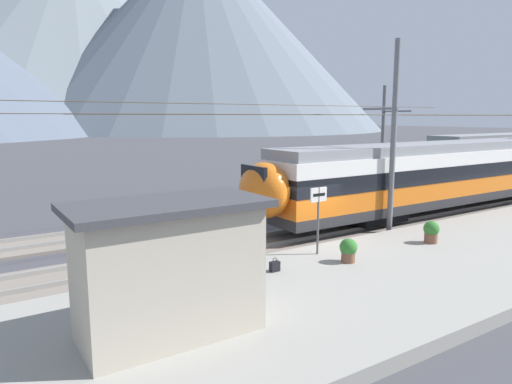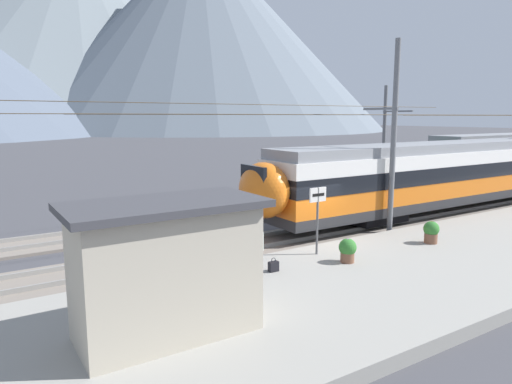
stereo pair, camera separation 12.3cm
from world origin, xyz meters
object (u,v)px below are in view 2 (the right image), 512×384
object	(u,v)px
catenary_mast_mid	(392,137)
potted_plant_by_shelter	(348,249)
passenger_walking	(256,247)
handbag_beside_passenger	(273,266)
train_near_platform	(478,169)
catenary_mast_far_side	(386,137)
potted_plant_platform_edge	(431,231)
platform_shelter	(166,268)
platform_sign	(318,206)

from	to	relation	value
catenary_mast_mid	potted_plant_by_shelter	size ratio (longest dim) A/B	52.17
passenger_walking	handbag_beside_passenger	size ratio (longest dim) A/B	3.77
train_near_platform	catenary_mast_mid	xyz separation A→B (m)	(-9.03, -1.54, 2.08)
catenary_mast_far_side	potted_plant_platform_edge	world-z (taller)	catenary_mast_far_side
passenger_walking	train_near_platform	bearing A→B (deg)	12.68
potted_plant_platform_edge	train_near_platform	bearing A→B (deg)	23.93
train_near_platform	catenary_mast_far_side	world-z (taller)	catenary_mast_far_side
catenary_mast_mid	platform_shelter	distance (m)	13.13
passenger_walking	potted_plant_by_shelter	distance (m)	3.43
train_near_platform	handbag_beside_passenger	xyz separation A→B (m)	(-16.76, -3.79, -1.69)
catenary_mast_far_side	handbag_beside_passenger	distance (m)	20.18
catenary_mast_mid	passenger_walking	distance (m)	9.31
platform_sign	potted_plant_platform_edge	world-z (taller)	platform_sign
platform_shelter	potted_plant_by_shelter	bearing A→B (deg)	13.06
train_near_platform	potted_plant_by_shelter	xyz separation A→B (m)	(-14.15, -4.35, -1.40)
catenary_mast_far_side	passenger_walking	distance (m)	20.78
potted_plant_by_shelter	catenary_mast_mid	bearing A→B (deg)	28.80
platform_shelter	potted_plant_platform_edge	bearing A→B (deg)	8.18
platform_sign	passenger_walking	xyz separation A→B (m)	(-3.10, -0.85, -0.80)
train_near_platform	handbag_beside_passenger	bearing A→B (deg)	-167.26
passenger_walking	platform_shelter	distance (m)	4.21
platform_sign	potted_plant_by_shelter	size ratio (longest dim) A/B	2.94
platform_sign	platform_shelter	bearing A→B (deg)	-156.78
handbag_beside_passenger	potted_plant_platform_edge	size ratio (longest dim) A/B	0.52
potted_plant_by_shelter	platform_shelter	size ratio (longest dim) A/B	0.19
platform_sign	handbag_beside_passenger	bearing A→B (deg)	-163.33
platform_sign	potted_plant_by_shelter	world-z (taller)	platform_sign
catenary_mast_mid	potted_plant_platform_edge	xyz separation A→B (m)	(-0.75, -2.80, -3.45)
train_near_platform	passenger_walking	distance (m)	17.97
passenger_walking	platform_shelter	bearing A→B (deg)	-150.79
catenary_mast_mid	platform_sign	distance (m)	6.01
catenary_mast_far_side	handbag_beside_passenger	world-z (taller)	catenary_mast_far_side
catenary_mast_far_side	platform_shelter	size ratio (longest dim) A/B	9.92
passenger_walking	platform_sign	bearing A→B (deg)	15.43
catenary_mast_mid	catenary_mast_far_side	world-z (taller)	catenary_mast_mid
potted_plant_platform_edge	platform_shelter	world-z (taller)	platform_shelter
passenger_walking	potted_plant_by_shelter	size ratio (longest dim) A/B	2.08
potted_plant_by_shelter	platform_shelter	bearing A→B (deg)	-166.94
platform_sign	potted_plant_platform_edge	bearing A→B (deg)	-15.15
potted_plant_by_shelter	passenger_walking	bearing A→B (deg)	173.06
catenary_mast_far_side	platform_shelter	distance (m)	24.87
passenger_walking	potted_plant_by_shelter	xyz separation A→B (m)	(3.36, -0.41, -0.49)
platform_sign	passenger_walking	distance (m)	3.31
potted_plant_platform_edge	potted_plant_by_shelter	world-z (taller)	potted_plant_platform_edge
catenary_mast_mid	train_near_platform	bearing A→B (deg)	9.66
potted_plant_platform_edge	platform_shelter	bearing A→B (deg)	-171.82
catenary_mast_mid	platform_sign	bearing A→B (deg)	-163.95
catenary_mast_mid	handbag_beside_passenger	xyz separation A→B (m)	(-7.74, -2.25, -3.76)
catenary_mast_far_side	passenger_walking	size ratio (longest dim) A/B	25.03
catenary_mast_far_side	potted_plant_by_shelter	xyz separation A→B (m)	(-14.18, -11.24, -3.00)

